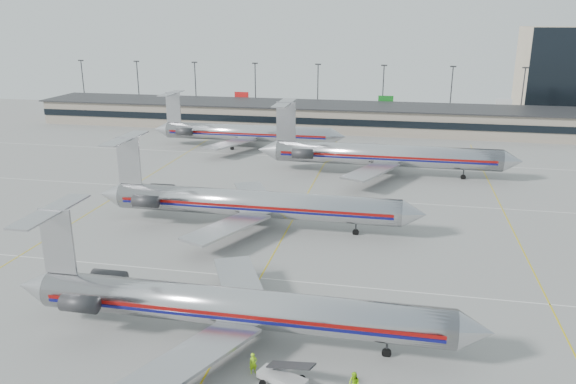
# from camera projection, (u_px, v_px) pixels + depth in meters

# --- Properties ---
(ground) EXTENTS (260.00, 260.00, 0.00)m
(ground) POSITION_uv_depth(u_px,v_px,m) (234.00, 325.00, 52.59)
(ground) COLOR gray
(ground) RESTS_ON ground
(apron_markings) EXTENTS (160.00, 0.15, 0.02)m
(apron_markings) POSITION_uv_depth(u_px,v_px,m) (260.00, 278.00, 61.95)
(apron_markings) COLOR silver
(apron_markings) RESTS_ON ground
(terminal) EXTENTS (162.00, 17.00, 6.25)m
(terminal) POSITION_uv_depth(u_px,v_px,m) (344.00, 117.00, 143.30)
(terminal) COLOR gray
(terminal) RESTS_ON ground
(light_mast_row) EXTENTS (163.60, 0.40, 15.28)m
(light_mast_row) POSITION_uv_depth(u_px,v_px,m) (350.00, 89.00, 154.80)
(light_mast_row) COLOR #38383D
(light_mast_row) RESTS_ON ground
(jet_foreground) EXTENTS (43.11, 25.39, 11.29)m
(jet_foreground) POSITION_uv_depth(u_px,v_px,m) (229.00, 306.00, 49.34)
(jet_foreground) COLOR silver
(jet_foreground) RESTS_ON ground
(jet_second_row) EXTENTS (45.65, 26.88, 11.95)m
(jet_second_row) POSITION_uv_depth(u_px,v_px,m) (249.00, 203.00, 76.05)
(jet_second_row) COLOR silver
(jet_second_row) RESTS_ON ground
(jet_third_row) EXTENTS (47.25, 29.07, 12.92)m
(jet_third_row) POSITION_uv_depth(u_px,v_px,m) (380.00, 155.00, 101.41)
(jet_third_row) COLOR silver
(jet_third_row) RESTS_ON ground
(jet_back_row) EXTENTS (43.29, 26.63, 11.84)m
(jet_back_row) POSITION_uv_depth(u_px,v_px,m) (243.00, 132.00, 122.60)
(jet_back_row) COLOR silver
(jet_back_row) RESTS_ON ground
(belt_loader) EXTENTS (4.88, 2.86, 2.50)m
(belt_loader) POSITION_uv_depth(u_px,v_px,m) (283.00, 377.00, 43.88)
(belt_loader) COLOR #A6A6A6
(belt_loader) RESTS_ON ground
(ramp_worker_near) EXTENTS (0.78, 0.70, 1.80)m
(ramp_worker_near) POSITION_uv_depth(u_px,v_px,m) (253.00, 363.00, 45.19)
(ramp_worker_near) COLOR #9EE715
(ramp_worker_near) RESTS_ON ground
(ramp_worker_far) EXTENTS (1.21, 1.17, 1.97)m
(ramp_worker_far) POSITION_uv_depth(u_px,v_px,m) (354.00, 384.00, 42.50)
(ramp_worker_far) COLOR #99DF15
(ramp_worker_far) RESTS_ON ground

